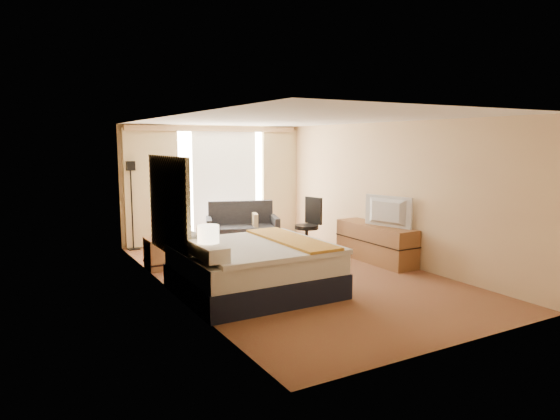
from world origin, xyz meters
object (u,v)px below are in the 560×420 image
loveseat (242,232)px  floor_lamp (131,187)px  nightstand_right (160,253)px  desk_chair (309,228)px  nightstand_left (212,289)px  media_dresser (376,243)px  lamp_left (208,235)px  bed (253,267)px  television (385,212)px  lamp_right (159,212)px

loveseat → floor_lamp: bearing=178.3°
nightstand_right → desk_chair: 3.02m
nightstand_left → media_dresser: (3.70, 1.05, 0.07)m
nightstand_right → lamp_left: size_ratio=0.91×
nightstand_right → bed: bearing=-68.9°
desk_chair → television: (0.65, -1.54, 0.48)m
nightstand_left → floor_lamp: size_ratio=0.30×
loveseat → lamp_left: 4.21m
desk_chair → lamp_right: size_ratio=1.86×
media_dresser → lamp_left: (-3.75, -1.06, 0.67)m
loveseat → television: 3.26m
media_dresser → lamp_right: bearing=157.9°
nightstand_left → lamp_left: lamp_left is taller
nightstand_right → floor_lamp: 2.12m
bed → television: (2.84, 0.35, 0.60)m
floor_lamp → television: bearing=-44.4°
nightstand_left → nightstand_right: size_ratio=1.00×
floor_lamp → lamp_right: (0.06, -1.81, -0.29)m
television → bed: bearing=82.6°
desk_chair → lamp_left: (-3.05, -2.30, 0.52)m
media_dresser → lamp_left: size_ratio=2.99×
loveseat → television: size_ratio=1.74×
loveseat → bed: bearing=-93.3°
nightstand_right → loveseat: loveseat is taller
loveseat → television: bearing=-41.9°
bed → lamp_left: (-0.86, -0.41, 0.63)m
media_dresser → bed: bed is taller
lamp_left → television: 3.77m
nightstand_left → floor_lamp: bearing=90.4°
lamp_right → lamp_left: bearing=-91.7°
nightstand_left → nightstand_right: same height
nightstand_left → bed: (0.81, 0.40, 0.11)m
floor_lamp → nightstand_right: bearing=-89.1°
bed → television: 2.92m
loveseat → lamp_right: (-2.07, -1.00, 0.70)m
nightstand_right → media_dresser: size_ratio=0.31×
nightstand_left → desk_chair: bearing=37.3°
media_dresser → loveseat: loveseat is taller
lamp_right → television: bearing=-26.3°
nightstand_right → desk_chair: desk_chair is taller
bed → lamp_right: lamp_right is taller
television → media_dresser: bearing=-24.0°
nightstand_left → nightstand_right: (0.00, 2.50, 0.00)m
desk_chair → television: size_ratio=1.15×
nightstand_left → television: (3.65, 0.75, 0.71)m
bed → desk_chair: size_ratio=1.93×
nightstand_right → television: size_ratio=0.56×
desk_chair → lamp_right: (-2.97, 0.25, 0.52)m
media_dresser → bed: (-2.89, -0.65, 0.04)m
desk_chair → loveseat: bearing=112.8°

